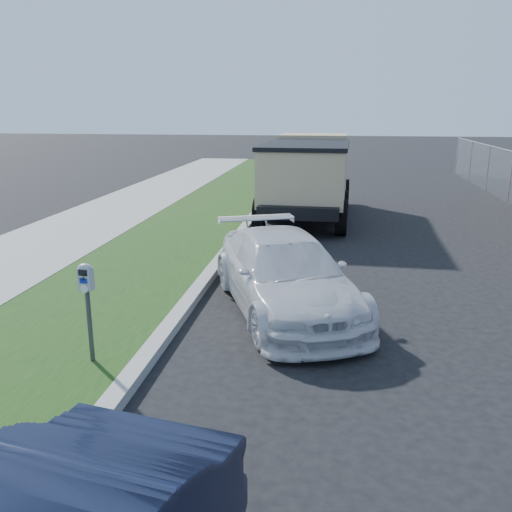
# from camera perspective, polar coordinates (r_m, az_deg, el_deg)

# --- Properties ---
(ground) EXTENTS (120.00, 120.00, 0.00)m
(ground) POSITION_cam_1_polar(r_m,az_deg,el_deg) (8.00, 9.07, -9.20)
(ground) COLOR black
(ground) RESTS_ON ground
(streetside) EXTENTS (6.12, 50.00, 0.15)m
(streetside) POSITION_cam_1_polar(r_m,az_deg,el_deg) (11.19, -20.87, -2.45)
(streetside) COLOR gray
(streetside) RESTS_ON ground
(parking_meter) EXTENTS (0.19, 0.14, 1.31)m
(parking_meter) POSITION_cam_1_polar(r_m,az_deg,el_deg) (7.12, -17.38, -3.57)
(parking_meter) COLOR #3F4247
(parking_meter) RESTS_ON ground
(white_wagon) EXTENTS (3.28, 4.72, 1.27)m
(white_wagon) POSITION_cam_1_polar(r_m,az_deg,el_deg) (9.06, 3.01, -1.76)
(white_wagon) COLOR silver
(white_wagon) RESTS_ON ground
(dump_truck) EXTENTS (2.66, 6.28, 2.43)m
(dump_truck) POSITION_cam_1_polar(r_m,az_deg,el_deg) (16.95, 5.55, 8.76)
(dump_truck) COLOR black
(dump_truck) RESTS_ON ground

